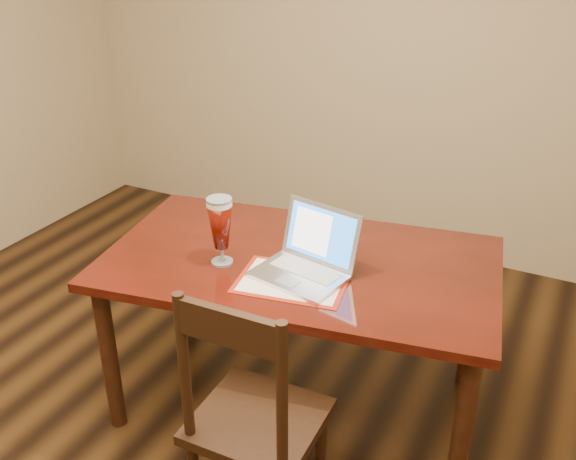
% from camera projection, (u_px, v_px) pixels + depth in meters
% --- Properties ---
extents(room_shell, '(4.51, 5.01, 2.71)m').
position_uv_depth(room_shell, '(108.00, 54.00, 1.87)').
color(room_shell, tan).
rests_on(room_shell, ground).
extents(dining_table, '(1.81, 1.21, 1.09)m').
position_uv_depth(dining_table, '(298.00, 276.00, 2.80)').
color(dining_table, '#4F110A').
rests_on(dining_table, ground).
extents(dining_chair, '(0.46, 0.44, 1.06)m').
position_uv_depth(dining_chair, '(253.00, 420.00, 2.30)').
color(dining_chair, black).
rests_on(dining_chair, ground).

